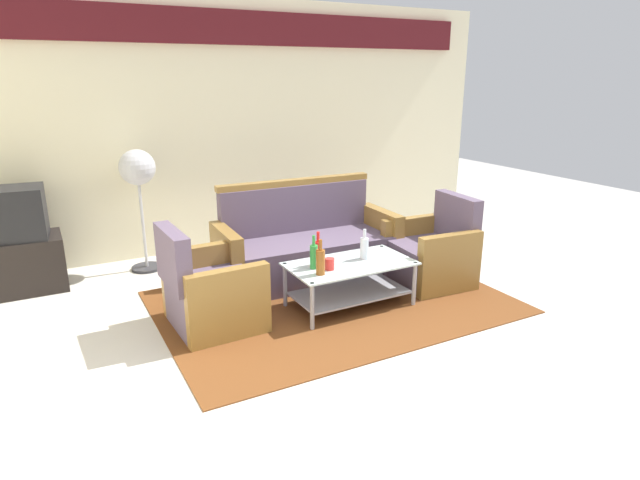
{
  "coord_description": "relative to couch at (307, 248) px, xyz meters",
  "views": [
    {
      "loc": [
        -2.29,
        -3.0,
        1.99
      ],
      "look_at": [
        -0.25,
        0.8,
        0.65
      ],
      "focal_mm": 30.15,
      "sensor_mm": 36.0,
      "label": 1
    }
  ],
  "objects": [
    {
      "name": "bottle_green",
      "position": [
        -0.32,
        -0.78,
        0.2
      ],
      "size": [
        0.07,
        0.07,
        0.29
      ],
      "color": "#2D8C38",
      "rests_on": "coffee_table"
    },
    {
      "name": "television",
      "position": [
        -2.56,
        0.98,
        0.44
      ],
      "size": [
        0.64,
        0.49,
        0.48
      ],
      "rotation": [
        0.0,
        0.0,
        3.05
      ],
      "color": "black",
      "rests_on": "tv_stand"
    },
    {
      "name": "cup",
      "position": [
        -0.22,
        -0.87,
        0.14
      ],
      "size": [
        0.08,
        0.08,
        0.1
      ],
      "primitive_type": "cylinder",
      "color": "red",
      "rests_on": "coffee_table"
    },
    {
      "name": "bottle_clear",
      "position": [
        0.18,
        -0.77,
        0.2
      ],
      "size": [
        0.07,
        0.07,
        0.27
      ],
      "color": "silver",
      "rests_on": "coffee_table"
    },
    {
      "name": "coffee_table",
      "position": [
        0.02,
        -0.81,
        -0.04
      ],
      "size": [
        1.1,
        0.6,
        0.4
      ],
      "color": "silver",
      "rests_on": "rug"
    },
    {
      "name": "bottle_red",
      "position": [
        -0.25,
        -0.72,
        0.21
      ],
      "size": [
        0.07,
        0.07,
        0.3
      ],
      "color": "red",
      "rests_on": "coffee_table"
    },
    {
      "name": "couch",
      "position": [
        0.0,
        0.0,
        0.0
      ],
      "size": [
        1.82,
        0.8,
        0.96
      ],
      "rotation": [
        0.0,
        0.0,
        3.11
      ],
      "color": "#5B4C60",
      "rests_on": "rug"
    },
    {
      "name": "ground_plane",
      "position": [
        -0.01,
        -1.57,
        -0.32
      ],
      "size": [
        14.0,
        14.0,
        0.0
      ],
      "primitive_type": "plane",
      "color": "beige"
    },
    {
      "name": "armchair_right",
      "position": [
        1.03,
        -0.69,
        -0.03
      ],
      "size": [
        0.75,
        0.81,
        0.85
      ],
      "rotation": [
        0.0,
        0.0,
        1.5
      ],
      "color": "#5B4C60",
      "rests_on": "rug"
    },
    {
      "name": "tv_stand",
      "position": [
        -2.56,
        0.98,
        -0.06
      ],
      "size": [
        0.8,
        0.5,
        0.52
      ],
      "primitive_type": "cube",
      "color": "black",
      "rests_on": "ground"
    },
    {
      "name": "armchair_left",
      "position": [
        -1.18,
        -0.6,
        -0.03
      ],
      "size": [
        0.73,
        0.79,
        0.85
      ],
      "rotation": [
        0.0,
        0.0,
        -1.53
      ],
      "color": "#5B4C60",
      "rests_on": "rug"
    },
    {
      "name": "rug",
      "position": [
        -0.08,
        -0.67,
        -0.31
      ],
      "size": [
        3.04,
        2.14,
        0.01
      ],
      "primitive_type": "cube",
      "color": "brown",
      "rests_on": "ground"
    },
    {
      "name": "wall_back",
      "position": [
        -0.01,
        1.48,
        1.16
      ],
      "size": [
        6.52,
        0.19,
        2.8
      ],
      "color": "beige",
      "rests_on": "ground"
    },
    {
      "name": "bottle_brown",
      "position": [
        -0.34,
        -0.93,
        0.21
      ],
      "size": [
        0.07,
        0.07,
        0.3
      ],
      "color": "brown",
      "rests_on": "coffee_table"
    },
    {
      "name": "pedestal_fan",
      "position": [
        -1.38,
        1.03,
        0.7
      ],
      "size": [
        0.36,
        0.36,
        1.27
      ],
      "color": "#2D2D33",
      "rests_on": "ground"
    }
  ]
}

